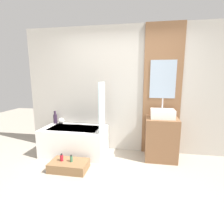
{
  "coord_description": "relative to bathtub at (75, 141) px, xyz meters",
  "views": [
    {
      "loc": [
        0.41,
        -2.09,
        1.57
      ],
      "look_at": [
        -0.08,
        0.7,
        1.01
      ],
      "focal_mm": 28.0,
      "sensor_mm": 36.0,
      "label": 1
    }
  ],
  "objects": [
    {
      "name": "ground_plane",
      "position": [
        0.95,
        -1.17,
        -0.28
      ],
      "size": [
        12.0,
        12.0,
        0.0
      ],
      "primitive_type": "plane",
      "color": "#A39989"
    },
    {
      "name": "wall_tiled_back",
      "position": [
        0.95,
        0.41,
        1.02
      ],
      "size": [
        4.2,
        0.06,
        2.6
      ],
      "primitive_type": "cube",
      "color": "#B7B2A8",
      "rests_on": "ground_plane"
    },
    {
      "name": "wall_wood_accent",
      "position": [
        1.74,
        0.36,
        1.03
      ],
      "size": [
        0.74,
        0.04,
        2.6
      ],
      "color": "brown",
      "rests_on": "ground_plane"
    },
    {
      "name": "bathtub",
      "position": [
        0.0,
        0.0,
        0.0
      ],
      "size": [
        1.29,
        0.73,
        0.56
      ],
      "color": "white",
      "rests_on": "ground_plane"
    },
    {
      "name": "glass_shower_screen",
      "position": [
        0.61,
        -0.11,
        0.75
      ],
      "size": [
        0.01,
        0.47,
        0.93
      ],
      "primitive_type": "cube",
      "color": "silver",
      "rests_on": "bathtub"
    },
    {
      "name": "wooden_step_bench",
      "position": [
        0.15,
        -0.65,
        -0.2
      ],
      "size": [
        0.64,
        0.39,
        0.16
      ],
      "primitive_type": "cube",
      "color": "olive",
      "rests_on": "ground_plane"
    },
    {
      "name": "vanity_cabinet",
      "position": [
        1.74,
        0.08,
        0.13
      ],
      "size": [
        0.6,
        0.52,
        0.82
      ],
      "primitive_type": "cube",
      "color": "brown",
      "rests_on": "ground_plane"
    },
    {
      "name": "sink",
      "position": [
        1.74,
        0.08,
        0.62
      ],
      "size": [
        0.44,
        0.34,
        0.36
      ],
      "color": "white",
      "rests_on": "vanity_cabinet"
    },
    {
      "name": "vase_tall_dark",
      "position": [
        -0.55,
        0.27,
        0.39
      ],
      "size": [
        0.08,
        0.08,
        0.28
      ],
      "color": "#2D1E33",
      "rests_on": "bathtub"
    },
    {
      "name": "vase_round_light",
      "position": [
        -0.4,
        0.25,
        0.35
      ],
      "size": [
        0.14,
        0.14,
        0.14
      ],
      "primitive_type": "sphere",
      "color": "silver",
      "rests_on": "bathtub"
    },
    {
      "name": "bottle_soap_primary",
      "position": [
        0.02,
        -0.65,
        -0.07
      ],
      "size": [
        0.05,
        0.05,
        0.13
      ],
      "color": "#B21928",
      "rests_on": "wooden_step_bench"
    },
    {
      "name": "bottle_soap_secondary",
      "position": [
        0.2,
        -0.65,
        -0.07
      ],
      "size": [
        0.05,
        0.05,
        0.12
      ],
      "color": "#38704C",
      "rests_on": "wooden_step_bench"
    }
  ]
}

